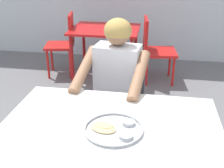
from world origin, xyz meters
TOP-DOWN VIEW (x-y plane):
  - table_foreground at (0.04, -0.04)m, footprint 1.22×0.89m
  - thali_tray at (0.07, -0.06)m, footprint 0.32×0.32m
  - chair_foreground at (-0.01, 0.82)m, footprint 0.44×0.44m
  - diner_foreground at (-0.03, 0.60)m, footprint 0.54×0.59m
  - table_background_red at (-0.43, 2.41)m, footprint 0.92×0.77m
  - chair_red_left at (-1.01, 2.39)m, footprint 0.46×0.47m
  - chair_red_right at (0.24, 2.36)m, footprint 0.48×0.48m

SIDE VIEW (x-z plane):
  - chair_red_right at x=0.24m, z-range 0.06..0.93m
  - chair_red_left at x=-1.01m, z-range 0.07..0.95m
  - chair_foreground at x=-0.01m, z-range 0.07..0.96m
  - table_background_red at x=-0.43m, z-range 0.27..0.97m
  - table_foreground at x=0.04m, z-range 0.30..1.05m
  - diner_foreground at x=-0.03m, z-range 0.12..1.32m
  - thali_tray at x=0.07m, z-range 0.74..0.77m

